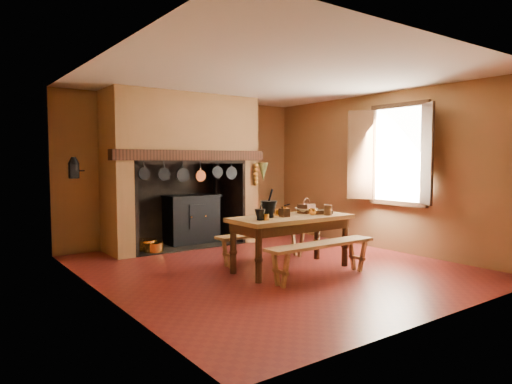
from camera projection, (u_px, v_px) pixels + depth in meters
floor at (272, 267)px, 6.84m from camera, size 5.50×5.50×0.00m
ceiling at (272, 78)px, 6.65m from camera, size 5.50×5.50×0.00m
back_wall at (186, 171)px, 8.96m from camera, size 5.00×0.02×2.80m
wall_left at (102, 178)px, 5.28m from camera, size 0.02×5.50×2.80m
wall_right at (381, 171)px, 8.21m from camera, size 0.02×5.50×2.80m
wall_front at (443, 181)px, 4.52m from camera, size 5.00×0.02×2.80m
chimney_breast at (182, 149)px, 8.40m from camera, size 2.95×0.96×2.80m
iron_range at (192, 218)px, 8.76m from camera, size 1.12×0.55×1.60m
hearth_pans at (147, 246)px, 8.01m from camera, size 0.51×0.62×0.20m
hanging_pans at (193, 174)px, 8.01m from camera, size 1.92×0.29×0.27m
onion_string at (256, 174)px, 8.78m from camera, size 0.12×0.10×0.46m
herb_bunch at (263, 172)px, 8.88m from camera, size 0.20×0.20×0.35m
window at (395, 154)px, 7.78m from camera, size 0.39×1.75×1.76m
wall_coffee_mill at (74, 166)px, 6.57m from camera, size 0.23×0.16×0.31m
work_table at (291, 225)px, 6.65m from camera, size 1.82×0.81×0.79m
bench_front at (321, 252)px, 6.16m from camera, size 1.75×0.31×0.49m
bench_back at (265, 240)px, 7.18m from camera, size 1.68×0.29×0.47m
mortar_large at (269, 208)px, 6.45m from camera, size 0.24×0.24×0.41m
mortar_small at (260, 214)px, 6.18m from camera, size 0.15×0.15×0.26m
coffee_grinder at (284, 212)px, 6.55m from camera, size 0.17×0.13×0.19m
brass_mug_a at (266, 217)px, 6.17m from camera, size 0.08×0.08×0.09m
brass_mug_b at (277, 212)px, 6.70m from camera, size 0.09×0.09×0.10m
mixing_bowl at (306, 210)px, 7.03m from camera, size 0.39×0.39×0.08m
stoneware_crock at (328, 210)px, 6.76m from camera, size 0.16×0.16×0.15m
glass_jar at (326, 208)px, 7.06m from camera, size 0.09×0.09×0.13m
wicker_basket at (306, 208)px, 7.02m from camera, size 0.29×0.24×0.24m
wooden_tray at (320, 212)px, 6.94m from camera, size 0.38×0.32×0.05m
brass_cup at (313, 212)px, 6.77m from camera, size 0.16×0.16×0.09m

